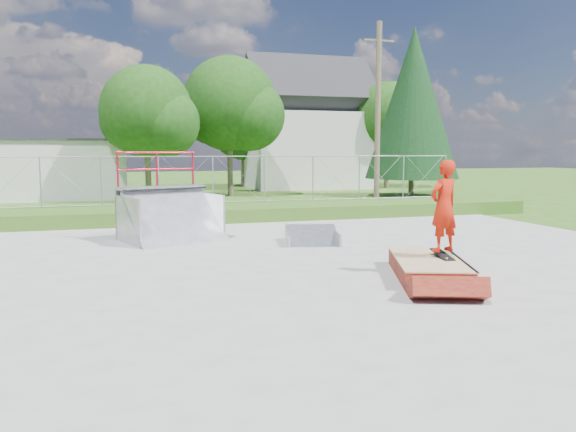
# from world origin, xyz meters

# --- Properties ---
(ground) EXTENTS (120.00, 120.00, 0.00)m
(ground) POSITION_xyz_m (0.00, 0.00, 0.00)
(ground) COLOR #335819
(ground) RESTS_ON ground
(concrete_pad) EXTENTS (20.00, 16.00, 0.04)m
(concrete_pad) POSITION_xyz_m (0.00, 0.00, 0.02)
(concrete_pad) COLOR gray
(concrete_pad) RESTS_ON ground
(grass_berm) EXTENTS (24.00, 3.00, 0.50)m
(grass_berm) POSITION_xyz_m (0.00, 9.50, 0.25)
(grass_berm) COLOR #335819
(grass_berm) RESTS_ON ground
(grind_box) EXTENTS (2.08, 2.86, 0.38)m
(grind_box) POSITION_xyz_m (2.35, -1.01, 0.19)
(grind_box) COLOR maroon
(grind_box) RESTS_ON concrete_pad
(quarter_pipe) EXTENTS (3.00, 2.77, 2.46)m
(quarter_pipe) POSITION_xyz_m (-2.03, 4.95, 1.23)
(quarter_pipe) COLOR #95979D
(quarter_pipe) RESTS_ON concrete_pad
(flat_bank_ramp) EXTENTS (1.66, 1.73, 0.42)m
(flat_bank_ramp) POSITION_xyz_m (1.50, 3.41, 0.21)
(flat_bank_ramp) COLOR #95979D
(flat_bank_ramp) RESTS_ON concrete_pad
(skateboard) EXTENTS (0.33, 0.82, 0.13)m
(skateboard) POSITION_xyz_m (2.68, -0.98, 0.43)
(skateboard) COLOR black
(skateboard) RESTS_ON grind_box
(skater) EXTENTS (0.75, 0.59, 1.80)m
(skater) POSITION_xyz_m (2.68, -0.98, 1.33)
(skater) COLOR red
(skater) RESTS_ON grind_box
(chain_link_fence) EXTENTS (20.00, 0.06, 1.80)m
(chain_link_fence) POSITION_xyz_m (0.00, 10.50, 1.40)
(chain_link_fence) COLOR #9B9DA4
(chain_link_fence) RESTS_ON grass_berm
(utility_building_flat) EXTENTS (10.00, 6.00, 3.00)m
(utility_building_flat) POSITION_xyz_m (-8.00, 22.00, 1.50)
(utility_building_flat) COLOR silver
(utility_building_flat) RESTS_ON ground
(gable_house) EXTENTS (8.40, 6.08, 8.94)m
(gable_house) POSITION_xyz_m (9.00, 26.00, 3.84)
(gable_house) COLOR silver
(gable_house) RESTS_ON ground
(utility_pole) EXTENTS (0.24, 0.24, 8.00)m
(utility_pole) POSITION_xyz_m (7.50, 12.00, 4.00)
(utility_pole) COLOR brown
(utility_pole) RESTS_ON ground
(tree_left_near) EXTENTS (4.76, 4.48, 6.65)m
(tree_left_near) POSITION_xyz_m (-1.75, 17.83, 4.24)
(tree_left_near) COLOR brown
(tree_left_near) RESTS_ON ground
(tree_center) EXTENTS (5.44, 5.12, 7.60)m
(tree_center) POSITION_xyz_m (2.78, 19.81, 4.85)
(tree_center) COLOR brown
(tree_center) RESTS_ON ground
(tree_right_far) EXTENTS (5.10, 4.80, 7.12)m
(tree_right_far) POSITION_xyz_m (14.27, 23.82, 4.54)
(tree_right_far) COLOR brown
(tree_right_far) RESTS_ON ground
(tree_back_mid) EXTENTS (4.08, 3.84, 5.70)m
(tree_back_mid) POSITION_xyz_m (5.21, 27.86, 3.63)
(tree_back_mid) COLOR brown
(tree_back_mid) RESTS_ON ground
(conifer_tree) EXTENTS (5.04, 5.04, 9.10)m
(conifer_tree) POSITION_xyz_m (12.00, 17.00, 5.05)
(conifer_tree) COLOR brown
(conifer_tree) RESTS_ON ground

